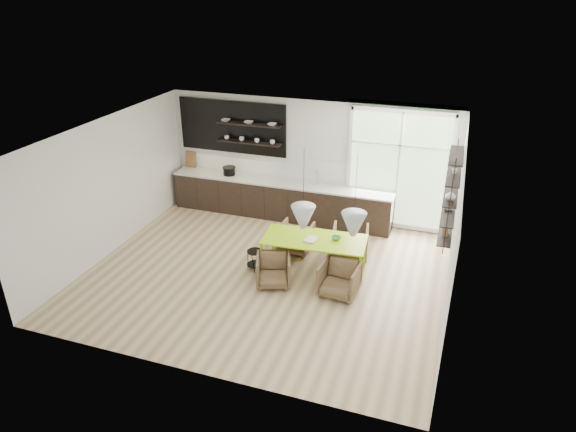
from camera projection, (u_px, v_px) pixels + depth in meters
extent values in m
cube|color=beige|center=(265.00, 274.00, 10.42)|extent=(7.00, 6.00, 0.01)
cube|color=white|center=(308.00, 160.00, 12.36)|extent=(7.00, 0.02, 2.90)
cube|color=white|center=(109.00, 187.00, 10.81)|extent=(0.02, 6.00, 2.90)
cube|color=white|center=(454.00, 236.00, 8.78)|extent=(0.02, 6.00, 2.90)
cube|color=white|center=(262.00, 135.00, 9.17)|extent=(7.00, 6.00, 0.01)
cube|color=#B2D1A5|center=(398.00, 170.00, 11.71)|extent=(2.20, 0.02, 2.70)
cube|color=silver|center=(398.00, 171.00, 11.69)|extent=(2.30, 0.08, 2.80)
cone|color=silver|center=(303.00, 217.00, 9.01)|extent=(0.44, 0.44, 0.42)
cone|color=silver|center=(354.00, 224.00, 8.75)|extent=(0.44, 0.44, 0.42)
cylinder|color=black|center=(304.00, 174.00, 8.66)|extent=(0.01, 0.01, 0.89)
cylinder|color=black|center=(356.00, 180.00, 8.40)|extent=(0.01, 0.01, 0.89)
cube|color=black|center=(280.00, 200.00, 12.68)|extent=(5.50, 0.65, 0.90)
cube|color=silver|center=(280.00, 182.00, 12.48)|extent=(5.54, 0.69, 0.04)
cube|color=white|center=(285.00, 167.00, 12.63)|extent=(5.50, 0.02, 0.55)
cube|color=black|center=(232.00, 127.00, 12.61)|extent=(2.80, 0.06, 1.30)
cube|color=black|center=(249.00, 124.00, 12.28)|extent=(1.60, 0.28, 0.03)
cube|color=black|center=(249.00, 142.00, 12.48)|extent=(1.60, 0.28, 0.03)
cube|color=olive|center=(191.00, 159.00, 13.32)|extent=(0.30, 0.10, 0.42)
cylinder|color=silver|center=(317.00, 177.00, 12.21)|extent=(0.02, 0.02, 0.40)
imported|color=white|center=(226.00, 120.00, 12.44)|extent=(0.22, 0.22, 0.05)
imported|color=white|center=(249.00, 122.00, 12.27)|extent=(0.22, 0.22, 0.05)
imported|color=white|center=(272.00, 125.00, 12.09)|extent=(0.22, 0.22, 0.05)
imported|color=white|center=(227.00, 137.00, 12.62)|extent=(0.12, 0.12, 0.10)
imported|color=white|center=(242.00, 139.00, 12.51)|extent=(0.12, 0.12, 0.10)
imported|color=white|center=(257.00, 140.00, 12.39)|extent=(0.12, 0.12, 0.10)
imported|color=white|center=(272.00, 142.00, 12.28)|extent=(0.12, 0.12, 0.10)
cylinder|color=black|center=(229.00, 171.00, 12.84)|extent=(0.30, 0.30, 0.18)
cube|color=black|center=(449.00, 208.00, 9.23)|extent=(0.02, 0.02, 1.90)
cube|color=black|center=(452.00, 184.00, 10.25)|extent=(0.02, 0.02, 1.90)
cube|color=black|center=(445.00, 233.00, 10.08)|extent=(0.26, 1.20, 0.02)
cube|color=black|center=(448.00, 215.00, 9.91)|extent=(0.26, 1.20, 0.02)
cube|color=black|center=(451.00, 196.00, 9.74)|extent=(0.26, 1.20, 0.02)
cube|color=black|center=(454.00, 176.00, 9.57)|extent=(0.26, 1.20, 0.03)
cube|color=black|center=(457.00, 155.00, 9.40)|extent=(0.26, 1.20, 0.03)
imported|color=white|center=(451.00, 195.00, 9.48)|extent=(0.18, 0.18, 0.19)
imported|color=#333338|center=(449.00, 209.00, 10.07)|extent=(0.22, 0.22, 0.05)
imported|color=white|center=(454.00, 171.00, 9.63)|extent=(0.10, 0.10, 0.09)
cube|color=olive|center=(446.00, 229.00, 9.94)|extent=(0.10, 0.18, 0.24)
cube|color=#A7DB12|center=(315.00, 240.00, 10.20)|extent=(2.10, 1.06, 0.03)
cube|color=#A7DB12|center=(262.00, 260.00, 10.22)|extent=(0.05, 0.05, 0.72)
cube|color=#A7DB12|center=(273.00, 241.00, 10.94)|extent=(0.05, 0.05, 0.72)
cube|color=#A7DB12|center=(360.00, 273.00, 9.77)|extent=(0.05, 0.05, 0.72)
cube|color=#A7DB12|center=(365.00, 252.00, 10.50)|extent=(0.05, 0.05, 0.72)
imported|color=brown|center=(296.00, 237.00, 11.17)|extent=(0.69, 0.71, 0.63)
imported|color=brown|center=(350.00, 243.00, 10.88)|extent=(0.86, 0.87, 0.70)
imported|color=brown|center=(273.00, 270.00, 9.95)|extent=(0.83, 0.85, 0.61)
imported|color=brown|center=(340.00, 279.00, 9.63)|extent=(0.75, 0.77, 0.65)
cylinder|color=black|center=(255.00, 251.00, 10.39)|extent=(0.32, 0.32, 0.02)
cylinder|color=black|center=(255.00, 264.00, 10.52)|extent=(0.34, 0.34, 0.02)
cylinder|color=black|center=(262.00, 261.00, 10.45)|extent=(0.01, 0.01, 0.42)
cylinder|color=black|center=(257.00, 257.00, 10.61)|extent=(0.01, 0.01, 0.42)
cylinder|color=black|center=(248.00, 260.00, 10.50)|extent=(0.01, 0.01, 0.42)
cylinder|color=black|center=(253.00, 264.00, 10.34)|extent=(0.01, 0.01, 0.42)
imported|color=white|center=(306.00, 238.00, 10.18)|extent=(0.25, 0.32, 0.03)
imported|color=#4F8752|center=(336.00, 238.00, 10.15)|extent=(0.19, 0.19, 0.06)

